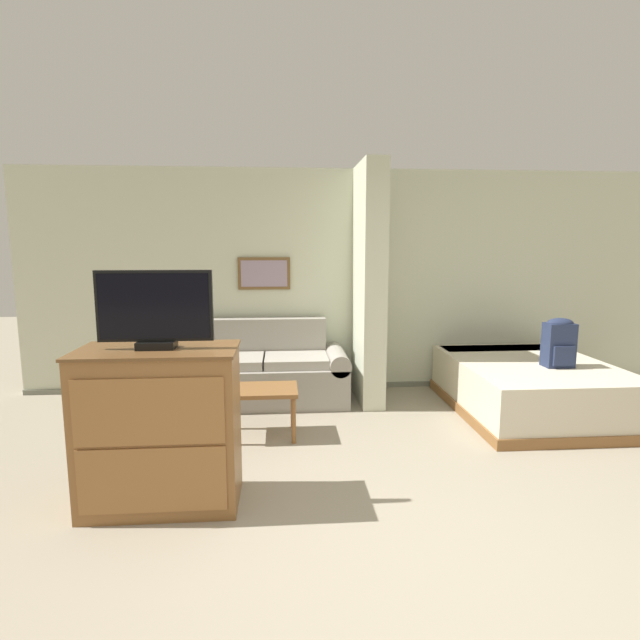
{
  "coord_description": "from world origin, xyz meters",
  "views": [
    {
      "loc": [
        -0.86,
        -2.45,
        1.74
      ],
      "look_at": [
        -0.51,
        2.05,
        1.05
      ],
      "focal_mm": 28.0,
      "sensor_mm": 36.0,
      "label": 1
    }
  ],
  "objects_px": {
    "coffee_table": "(262,395)",
    "bed": "(529,386)",
    "tv_dresser": "(161,428)",
    "tv": "(155,310)",
    "table_lamp": "(163,326)",
    "backpack": "(559,342)",
    "couch": "(265,372)"
  },
  "relations": [
    {
      "from": "coffee_table",
      "to": "bed",
      "type": "xyz_separation_m",
      "value": [
        2.76,
        0.48,
        -0.12
      ]
    },
    {
      "from": "tv_dresser",
      "to": "bed",
      "type": "bearing_deg",
      "value": 25.76
    },
    {
      "from": "tv",
      "to": "bed",
      "type": "distance_m",
      "value": 3.9
    },
    {
      "from": "table_lamp",
      "to": "bed",
      "type": "relative_size",
      "value": 0.24
    },
    {
      "from": "coffee_table",
      "to": "bed",
      "type": "bearing_deg",
      "value": 9.79
    },
    {
      "from": "coffee_table",
      "to": "tv_dresser",
      "type": "bearing_deg",
      "value": -118.36
    },
    {
      "from": "tv_dresser",
      "to": "backpack",
      "type": "height_order",
      "value": "tv_dresser"
    },
    {
      "from": "couch",
      "to": "coffee_table",
      "type": "distance_m",
      "value": 1.06
    },
    {
      "from": "table_lamp",
      "to": "tv_dresser",
      "type": "xyz_separation_m",
      "value": [
        0.49,
        -2.26,
        -0.32
      ]
    },
    {
      "from": "couch",
      "to": "tv_dresser",
      "type": "distance_m",
      "value": 2.31
    },
    {
      "from": "backpack",
      "to": "table_lamp",
      "type": "bearing_deg",
      "value": 167.98
    },
    {
      "from": "tv",
      "to": "couch",
      "type": "bearing_deg",
      "value": 74.6
    },
    {
      "from": "tv",
      "to": "bed",
      "type": "xyz_separation_m",
      "value": [
        3.38,
        1.63,
        -1.05
      ]
    },
    {
      "from": "bed",
      "to": "tv",
      "type": "bearing_deg",
      "value": -154.26
    },
    {
      "from": "coffee_table",
      "to": "backpack",
      "type": "distance_m",
      "value": 2.95
    },
    {
      "from": "couch",
      "to": "coffee_table",
      "type": "xyz_separation_m",
      "value": [
        0.01,
        -1.06,
        0.07
      ]
    },
    {
      "from": "couch",
      "to": "tv_dresser",
      "type": "bearing_deg",
      "value": -105.39
    },
    {
      "from": "tv",
      "to": "bed",
      "type": "bearing_deg",
      "value": 25.74
    },
    {
      "from": "couch",
      "to": "backpack",
      "type": "height_order",
      "value": "backpack"
    },
    {
      "from": "couch",
      "to": "table_lamp",
      "type": "distance_m",
      "value": 1.23
    },
    {
      "from": "tv_dresser",
      "to": "backpack",
      "type": "bearing_deg",
      "value": 21.66
    },
    {
      "from": "tv_dresser",
      "to": "backpack",
      "type": "xyz_separation_m",
      "value": [
        3.54,
        1.41,
        0.25
      ]
    },
    {
      "from": "couch",
      "to": "coffee_table",
      "type": "relative_size",
      "value": 2.89
    },
    {
      "from": "bed",
      "to": "backpack",
      "type": "height_order",
      "value": "backpack"
    },
    {
      "from": "coffee_table",
      "to": "backpack",
      "type": "relative_size",
      "value": 1.3
    },
    {
      "from": "table_lamp",
      "to": "backpack",
      "type": "relative_size",
      "value": 0.93
    },
    {
      "from": "coffee_table",
      "to": "table_lamp",
      "type": "relative_size",
      "value": 1.4
    },
    {
      "from": "couch",
      "to": "bed",
      "type": "distance_m",
      "value": 2.83
    },
    {
      "from": "coffee_table",
      "to": "tv_dresser",
      "type": "distance_m",
      "value": 1.32
    },
    {
      "from": "bed",
      "to": "table_lamp",
      "type": "bearing_deg",
      "value": 170.71
    },
    {
      "from": "tv",
      "to": "coffee_table",
      "type": "bearing_deg",
      "value": 61.62
    },
    {
      "from": "coffee_table",
      "to": "backpack",
      "type": "xyz_separation_m",
      "value": [
        2.92,
        0.25,
        0.4
      ]
    }
  ]
}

